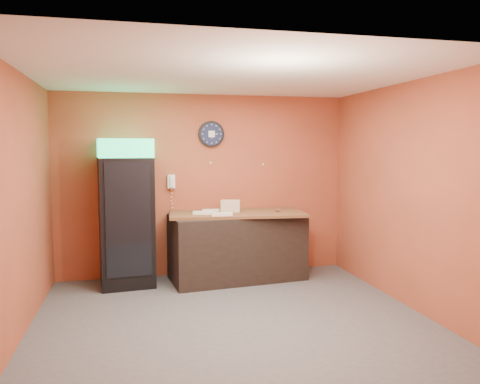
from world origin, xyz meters
name	(u,v)px	position (x,y,z in m)	size (l,w,h in m)	color
floor	(231,317)	(0.00, 0.00, 0.00)	(4.50, 4.50, 0.00)	#47474C
back_wall	(204,185)	(0.00, 2.00, 1.40)	(4.50, 0.02, 2.80)	#B44D33
left_wall	(19,204)	(-2.25, 0.00, 1.40)	(0.02, 4.00, 2.80)	#B44D33
right_wall	(406,194)	(2.25, 0.00, 1.40)	(0.02, 4.00, 2.80)	#B44D33
ceiling	(230,74)	(0.00, 0.00, 2.80)	(4.50, 4.00, 0.02)	white
beverage_cooler	(126,215)	(-1.20, 1.60, 1.03)	(0.81, 0.82, 2.11)	black
prep_counter	(237,247)	(0.43, 1.56, 0.49)	(1.96, 0.87, 0.98)	black
wall_clock	(211,134)	(0.11, 1.97, 2.19)	(0.40, 0.06, 0.40)	black
wall_phone	(171,182)	(-0.52, 1.95, 1.47)	(0.11, 0.10, 0.21)	white
butcher_paper	(237,213)	(0.43, 1.56, 1.00)	(2.00, 0.91, 0.04)	brown
sub_roll_stack	(230,206)	(0.33, 1.60, 1.11)	(0.30, 0.18, 0.18)	beige
wrapped_sandwich_left	(203,213)	(-0.10, 1.46, 1.04)	(0.29, 0.11, 0.04)	white
wrapped_sandwich_mid	(222,214)	(0.13, 1.25, 1.04)	(0.30, 0.12, 0.04)	white
wrapped_sandwich_right	(211,210)	(0.05, 1.70, 1.04)	(0.25, 0.10, 0.04)	white
kitchen_tool	(220,210)	(0.19, 1.67, 1.05)	(0.05, 0.05, 0.05)	silver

